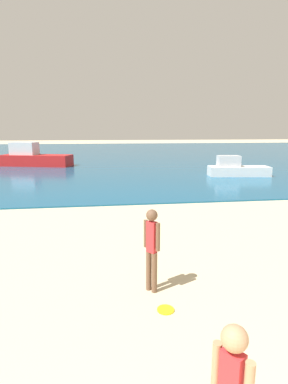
% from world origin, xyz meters
% --- Properties ---
extents(water, '(160.00, 60.00, 0.06)m').
position_xyz_m(water, '(0.00, 42.55, 0.03)').
color(water, '#14567F').
rests_on(water, ground).
extents(person_standing, '(0.27, 0.30, 1.61)m').
position_xyz_m(person_standing, '(-0.54, 5.79, 0.91)').
color(person_standing, brown).
rests_on(person_standing, ground).
extents(frisbee, '(0.29, 0.29, 0.03)m').
position_xyz_m(frisbee, '(-0.41, 5.11, 0.01)').
color(frisbee, yellow).
rests_on(frisbee, ground).
extents(boat_near, '(4.08, 1.78, 1.34)m').
position_xyz_m(boat_near, '(7.43, 19.43, 0.52)').
color(boat_near, white).
rests_on(boat_near, water).
extents(boat_far, '(6.14, 3.41, 1.99)m').
position_xyz_m(boat_far, '(-7.13, 27.40, 0.75)').
color(boat_far, red).
rests_on(boat_far, water).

